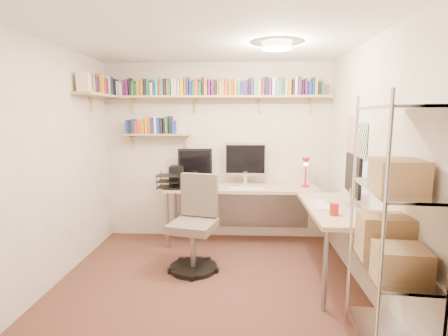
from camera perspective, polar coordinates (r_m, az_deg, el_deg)
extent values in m
plane|color=#4F2C21|center=(3.93, -2.69, -18.12)|extent=(3.20, 3.20, 0.00)
cube|color=beige|center=(5.03, -1.11, 2.69)|extent=(3.20, 0.04, 2.50)
cube|color=beige|center=(4.04, -26.05, 0.38)|extent=(0.04, 3.00, 2.50)
cube|color=beige|center=(3.74, 22.33, 0.03)|extent=(0.04, 3.00, 2.50)
cube|color=beige|center=(2.09, -6.98, -5.69)|extent=(3.20, 0.04, 2.50)
cube|color=white|center=(3.59, -2.98, 20.39)|extent=(3.20, 3.00, 0.04)
cube|color=white|center=(4.23, 19.98, 5.15)|extent=(0.01, 0.30, 0.42)
cube|color=white|center=(3.86, 21.67, 4.04)|extent=(0.01, 0.28, 0.38)
cylinder|color=#FFEAC6|center=(3.78, 8.61, 19.09)|extent=(0.30, 0.30, 0.06)
cube|color=tan|center=(4.89, -1.25, 11.55)|extent=(3.05, 0.25, 0.03)
cube|color=tan|center=(4.81, -19.79, 11.11)|extent=(0.25, 1.00, 0.03)
cube|color=tan|center=(5.05, -10.92, 5.40)|extent=(0.95, 0.20, 0.02)
cube|color=tan|center=(5.18, -14.78, 10.33)|extent=(0.03, 0.20, 0.20)
cube|color=tan|center=(4.98, -4.69, 10.66)|extent=(0.03, 0.20, 0.20)
cube|color=tan|center=(4.94, 5.89, 10.66)|extent=(0.03, 0.20, 0.20)
cube|color=tan|center=(5.03, 14.01, 10.42)|extent=(0.03, 0.20, 0.20)
cube|color=#F0E2D0|center=(5.21, -17.89, 12.15)|extent=(0.03, 0.15, 0.19)
cube|color=black|center=(5.19, -17.33, 12.41)|extent=(0.04, 0.14, 0.23)
cube|color=#F0E2D0|center=(5.18, -16.85, 12.28)|extent=(0.02, 0.13, 0.20)
cube|color=#F0E2D0|center=(5.16, -16.35, 12.20)|extent=(0.04, 0.14, 0.18)
cube|color=#631B65|center=(5.15, -15.85, 12.40)|extent=(0.02, 0.12, 0.21)
cube|color=#631B65|center=(5.14, -15.46, 12.52)|extent=(0.03, 0.11, 0.22)
cube|color=black|center=(5.12, -14.99, 12.65)|extent=(0.03, 0.11, 0.24)
cube|color=#246E3B|center=(5.11, -14.54, 12.41)|extent=(0.04, 0.12, 0.19)
cube|color=#246E3B|center=(5.10, -14.10, 12.31)|extent=(0.03, 0.12, 0.17)
cube|color=#BE8423|center=(5.09, -13.68, 12.55)|extent=(0.04, 0.15, 0.21)
cube|color=#BE8423|center=(5.08, -13.16, 12.72)|extent=(0.04, 0.13, 0.23)
cube|color=black|center=(5.06, -12.65, 12.68)|extent=(0.03, 0.15, 0.22)
cube|color=#246E3B|center=(5.05, -12.21, 12.67)|extent=(0.04, 0.12, 0.22)
cube|color=#F0E2D0|center=(5.04, -11.64, 12.44)|extent=(0.03, 0.15, 0.17)
cube|color=navy|center=(5.03, -11.25, 12.48)|extent=(0.02, 0.13, 0.18)
cube|color=#3AAF9C|center=(5.02, -10.82, 12.91)|extent=(0.04, 0.13, 0.25)
cube|color=#D8461C|center=(5.01, -10.31, 12.74)|extent=(0.02, 0.11, 0.21)
cube|color=#3AAF9C|center=(5.01, -10.00, 12.83)|extent=(0.02, 0.13, 0.23)
cube|color=black|center=(5.00, -9.54, 12.84)|extent=(0.03, 0.13, 0.23)
cube|color=#BE8423|center=(4.99, -9.13, 12.75)|extent=(0.02, 0.12, 0.21)
cube|color=#246E3B|center=(4.99, -8.81, 12.89)|extent=(0.02, 0.15, 0.23)
cube|color=#F0E2D0|center=(4.98, -8.29, 12.86)|extent=(0.04, 0.14, 0.22)
cube|color=#F0E2D0|center=(4.97, -7.83, 12.85)|extent=(0.03, 0.15, 0.22)
cube|color=#F0E2D0|center=(4.96, -7.34, 12.77)|extent=(0.03, 0.11, 0.20)
cube|color=gold|center=(4.95, -6.81, 13.02)|extent=(0.04, 0.15, 0.24)
cube|color=#D8461C|center=(4.95, -6.30, 12.88)|extent=(0.03, 0.14, 0.21)
cube|color=navy|center=(4.94, -5.90, 13.08)|extent=(0.02, 0.15, 0.25)
cube|color=navy|center=(4.93, -5.42, 12.77)|extent=(0.03, 0.12, 0.19)
cube|color=#246E3B|center=(4.93, -4.96, 12.74)|extent=(0.03, 0.12, 0.18)
cube|color=#D8461C|center=(4.93, -4.49, 13.05)|extent=(0.04, 0.13, 0.24)
cube|color=#246E3B|center=(4.92, -3.92, 12.72)|extent=(0.03, 0.14, 0.18)
cube|color=black|center=(4.92, -3.44, 13.12)|extent=(0.03, 0.12, 0.24)
cube|color=#BE8423|center=(4.91, -2.97, 13.10)|extent=(0.04, 0.12, 0.24)
cube|color=#631B65|center=(4.91, -2.39, 12.98)|extent=(0.03, 0.14, 0.22)
cube|color=#631B65|center=(4.90, -1.85, 12.80)|extent=(0.03, 0.13, 0.18)
cube|color=black|center=(4.90, -1.39, 12.90)|extent=(0.04, 0.14, 0.20)
cube|color=#BE8423|center=(4.90, -0.97, 13.14)|extent=(0.02, 0.12, 0.24)
cube|color=#F0E2D0|center=(4.89, -0.53, 12.78)|extent=(0.02, 0.14, 0.18)
cube|color=#BE8423|center=(4.89, -0.13, 13.02)|extent=(0.03, 0.15, 0.22)
cube|color=#D8461C|center=(4.89, 0.40, 13.06)|extent=(0.04, 0.11, 0.23)
cube|color=#BE8423|center=(4.89, 1.02, 12.99)|extent=(0.04, 0.15, 0.21)
cube|color=#D8461C|center=(4.89, 1.42, 13.07)|extent=(0.02, 0.14, 0.23)
cube|color=gold|center=(4.88, 1.90, 12.81)|extent=(0.03, 0.14, 0.18)
cube|color=#3AAF9C|center=(4.88, 2.41, 12.93)|extent=(0.03, 0.12, 0.21)
cube|color=navy|center=(4.88, 2.87, 12.86)|extent=(0.03, 0.14, 0.19)
cube|color=#631B65|center=(4.88, 3.31, 12.80)|extent=(0.03, 0.15, 0.18)
cube|color=navy|center=(4.88, 3.68, 12.94)|extent=(0.03, 0.12, 0.21)
cube|color=black|center=(4.89, 4.17, 13.06)|extent=(0.03, 0.11, 0.23)
cube|color=#631B65|center=(4.89, 4.60, 13.14)|extent=(0.03, 0.13, 0.25)
cube|color=#3AAF9C|center=(4.89, 5.15, 12.98)|extent=(0.04, 0.12, 0.22)
cube|color=gold|center=(4.89, 5.75, 12.98)|extent=(0.04, 0.14, 0.22)
cube|color=#631B65|center=(4.89, 6.36, 13.07)|extent=(0.04, 0.12, 0.24)
cube|color=black|center=(4.90, 6.95, 13.08)|extent=(0.04, 0.14, 0.24)
cube|color=#631B65|center=(4.90, 7.48, 12.99)|extent=(0.03, 0.14, 0.23)
cube|color=#F0E2D0|center=(4.90, 8.08, 13.02)|extent=(0.04, 0.14, 0.24)
cube|color=#3AAF9C|center=(4.91, 8.74, 12.77)|extent=(0.04, 0.12, 0.20)
cube|color=gray|center=(4.91, 9.23, 12.99)|extent=(0.03, 0.12, 0.24)
cube|color=#246E3B|center=(4.92, 9.61, 12.96)|extent=(0.03, 0.14, 0.23)
cube|color=#F0E2D0|center=(4.92, 10.05, 12.72)|extent=(0.03, 0.14, 0.20)
cube|color=#BE8423|center=(4.93, 10.58, 12.81)|extent=(0.04, 0.15, 0.21)
cube|color=black|center=(4.93, 11.14, 12.77)|extent=(0.02, 0.15, 0.21)
cube|color=#F0E2D0|center=(4.94, 11.60, 12.97)|extent=(0.03, 0.14, 0.25)
cube|color=#631B65|center=(4.95, 12.19, 12.92)|extent=(0.04, 0.11, 0.24)
cube|color=black|center=(4.95, 12.71, 12.63)|extent=(0.02, 0.13, 0.20)
cube|color=#631B65|center=(4.96, 13.18, 12.74)|extent=(0.03, 0.14, 0.22)
cube|color=navy|center=(4.97, 13.76, 12.45)|extent=(0.04, 0.12, 0.17)
cube|color=navy|center=(4.98, 14.27, 12.76)|extent=(0.03, 0.13, 0.23)
cube|color=gold|center=(4.98, 14.75, 12.76)|extent=(0.04, 0.12, 0.24)
cube|color=black|center=(4.99, 15.25, 12.39)|extent=(0.03, 0.13, 0.18)
cube|color=#246E3B|center=(5.00, 15.68, 12.36)|extent=(0.03, 0.13, 0.18)
cube|color=#F0E2D0|center=(4.43, -22.06, 12.93)|extent=(0.15, 0.04, 0.23)
cube|color=gold|center=(4.48, -21.75, 12.75)|extent=(0.14, 0.04, 0.20)
cube|color=gray|center=(4.52, -21.50, 12.84)|extent=(0.12, 0.02, 0.23)
cube|color=#D8461C|center=(4.56, -21.30, 12.76)|extent=(0.13, 0.03, 0.22)
cube|color=#3AAF9C|center=(4.60, -21.09, 12.84)|extent=(0.12, 0.04, 0.23)
cube|color=#631B65|center=(4.63, -20.89, 12.71)|extent=(0.14, 0.03, 0.22)
cube|color=black|center=(4.66, -20.70, 12.57)|extent=(0.15, 0.04, 0.20)
cube|color=gray|center=(4.70, -20.47, 12.39)|extent=(0.11, 0.04, 0.17)
cube|color=#BE8423|center=(4.75, -20.26, 12.75)|extent=(0.14, 0.02, 0.24)
cube|color=#D8461C|center=(4.79, -20.05, 12.78)|extent=(0.11, 0.04, 0.25)
cube|color=gold|center=(4.84, -19.78, 12.65)|extent=(0.12, 0.04, 0.23)
cube|color=#D8461C|center=(4.88, -19.54, 12.29)|extent=(0.14, 0.02, 0.18)
cube|color=#D8461C|center=(4.92, -19.38, 12.50)|extent=(0.12, 0.04, 0.22)
cube|color=#631B65|center=(4.97, -19.15, 12.41)|extent=(0.13, 0.04, 0.21)
cube|color=#F0E2D0|center=(5.01, -18.97, 12.62)|extent=(0.14, 0.03, 0.25)
cube|color=gray|center=(5.05, -18.80, 12.60)|extent=(0.14, 0.03, 0.25)
cube|color=black|center=(5.08, -18.64, 12.28)|extent=(0.14, 0.03, 0.19)
cube|color=navy|center=(5.11, -18.49, 12.47)|extent=(0.13, 0.03, 0.23)
cube|color=black|center=(5.14, -18.36, 12.53)|extent=(0.13, 0.03, 0.25)
cube|color=#BE8423|center=(5.17, -18.19, 12.11)|extent=(0.14, 0.03, 0.18)
cube|color=navy|center=(5.16, -15.41, 6.51)|extent=(0.04, 0.13, 0.19)
cube|color=black|center=(5.14, -14.95, 6.54)|extent=(0.04, 0.14, 0.19)
cube|color=navy|center=(5.13, -14.46, 6.61)|extent=(0.04, 0.13, 0.20)
cube|color=#D8461C|center=(5.12, -13.99, 6.46)|extent=(0.04, 0.13, 0.17)
cube|color=#D8461C|center=(5.10, -13.47, 6.53)|extent=(0.04, 0.15, 0.19)
cube|color=#BE8423|center=(5.09, -13.00, 6.64)|extent=(0.03, 0.14, 0.20)
cube|color=gold|center=(5.08, -12.49, 6.83)|extent=(0.03, 0.11, 0.23)
cube|color=#D8461C|center=(5.07, -12.01, 6.80)|extent=(0.04, 0.12, 0.23)
cube|color=navy|center=(5.06, -11.52, 6.76)|extent=(0.03, 0.13, 0.22)
cube|color=#F0E2D0|center=(5.04, -11.05, 6.92)|extent=(0.03, 0.13, 0.24)
cube|color=navy|center=(5.03, -10.54, 6.81)|extent=(0.03, 0.12, 0.22)
cube|color=black|center=(5.03, -10.10, 6.80)|extent=(0.02, 0.13, 0.22)
cube|color=black|center=(5.02, -9.70, 6.54)|extent=(0.02, 0.11, 0.17)
cube|color=#246E3B|center=(5.01, -9.28, 6.96)|extent=(0.04, 0.15, 0.24)
cube|color=black|center=(5.00, -8.68, 6.97)|extent=(0.04, 0.11, 0.24)
cube|color=navy|center=(4.99, -8.16, 6.63)|extent=(0.04, 0.14, 0.18)
cube|color=#CFB086|center=(4.81, 2.83, -3.21)|extent=(2.07, 0.65, 0.04)
cube|color=#CFB086|center=(3.92, 18.15, -6.34)|extent=(0.65, 1.41, 0.04)
cylinder|color=gray|center=(4.76, -9.23, -8.47)|extent=(0.04, 0.04, 0.76)
cylinder|color=gray|center=(5.27, -7.98, -6.76)|extent=(0.04, 0.04, 0.76)
cylinder|color=gray|center=(5.33, 17.07, -6.86)|extent=(0.04, 0.04, 0.76)
cylinder|color=gray|center=(3.39, 16.18, -15.83)|extent=(0.04, 0.04, 0.76)
cylinder|color=gray|center=(3.55, 25.06, -15.17)|extent=(0.04, 0.04, 0.76)
cube|color=gray|center=(5.17, 2.81, -6.35)|extent=(1.96, 0.02, 0.60)
cube|color=silver|center=(4.88, 3.50, 1.47)|extent=(0.60, 0.03, 0.46)
cube|color=black|center=(4.86, 3.51, 1.44)|extent=(0.54, 0.00, 0.39)
cube|color=black|center=(4.93, -4.74, 1.02)|extent=(0.48, 0.03, 0.37)
cube|color=black|center=(3.95, 20.32, -1.04)|extent=(0.03, 0.63, 0.41)
cube|color=silver|center=(3.94, 20.02, -1.04)|extent=(0.00, 0.57, 0.35)
cube|color=white|center=(4.62, 3.50, -3.35)|extent=(0.46, 0.14, 0.02)
cube|color=white|center=(3.93, 15.65, -5.77)|extent=(0.14, 0.44, 0.02)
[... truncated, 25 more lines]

